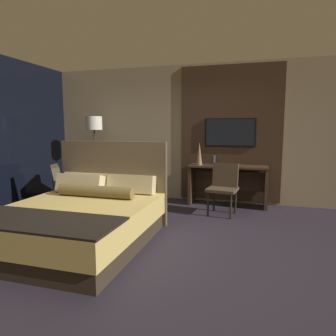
% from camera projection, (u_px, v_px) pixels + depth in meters
% --- Properties ---
extents(ground_plane, '(16.00, 16.00, 0.00)m').
position_uv_depth(ground_plane, '(145.00, 243.00, 3.98)').
color(ground_plane, '#28232D').
extents(wall_back_tv_panel, '(7.20, 0.09, 2.80)m').
position_uv_depth(wall_back_tv_panel, '(193.00, 134.00, 6.24)').
color(wall_back_tv_panel, tan).
rests_on(wall_back_tv_panel, ground_plane).
extents(bed, '(1.81, 2.15, 1.31)m').
position_uv_depth(bed, '(81.00, 218.00, 3.98)').
color(bed, '#33281E').
rests_on(bed, ground_plane).
extents(desk, '(1.50, 0.49, 0.79)m').
position_uv_depth(desk, '(228.00, 179.00, 5.88)').
color(desk, '#422D1E').
rests_on(desk, ground_plane).
extents(tv, '(0.99, 0.04, 0.56)m').
position_uv_depth(tv, '(230.00, 132.00, 5.95)').
color(tv, black).
extents(desk_chair, '(0.55, 0.55, 0.90)m').
position_uv_depth(desk_chair, '(224.00, 184.00, 5.29)').
color(desk_chair, '#4C3D2D').
rests_on(desk_chair, ground_plane).
extents(armchair_by_window, '(1.21, 1.21, 0.80)m').
position_uv_depth(armchair_by_window, '(74.00, 191.00, 5.95)').
color(armchair_by_window, brown).
rests_on(armchair_by_window, ground_plane).
extents(floor_lamp, '(0.34, 0.34, 1.76)m').
position_uv_depth(floor_lamp, '(94.00, 130.00, 6.32)').
color(floor_lamp, '#282623').
rests_on(floor_lamp, ground_plane).
extents(vase_tall, '(0.12, 0.12, 0.45)m').
position_uv_depth(vase_tall, '(199.00, 154.00, 5.88)').
color(vase_tall, '#846647').
rests_on(vase_tall, desk).
extents(vase_short, '(0.08, 0.08, 0.18)m').
position_uv_depth(vase_short, '(213.00, 160.00, 5.99)').
color(vase_short, '#333338').
rests_on(vase_short, desk).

